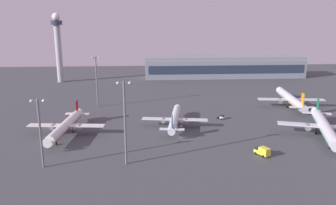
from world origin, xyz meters
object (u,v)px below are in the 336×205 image
at_px(airplane_near_gate, 66,125).
at_px(airplane_mid_apron, 324,126).
at_px(airplane_far_stand, 175,119).
at_px(catering_truck, 262,151).
at_px(pushback_tug, 222,117).
at_px(airplane_terminal_side, 291,99).
at_px(apron_light_central, 125,118).
at_px(apron_light_east, 40,128).
at_px(control_tower, 58,43).
at_px(apron_light_west, 97,79).

bearing_deg(airplane_near_gate, airplane_mid_apron, -179.87).
relative_size(airplane_far_stand, catering_truck, 5.97).
bearing_deg(pushback_tug, catering_truck, 48.67).
height_order(airplane_near_gate, airplane_terminal_side, airplane_terminal_side).
bearing_deg(airplane_far_stand, apron_light_central, -107.82).
height_order(catering_truck, apron_light_east, apron_light_east).
relative_size(control_tower, airplane_far_stand, 1.36).
distance_m(pushback_tug, apron_light_east, 83.84).
bearing_deg(airplane_far_stand, control_tower, 132.91).
relative_size(airplane_terminal_side, apron_light_east, 1.98).
distance_m(airplane_terminal_side, catering_truck, 73.14).
bearing_deg(apron_light_east, airplane_mid_apron, 11.78).
xyz_separation_m(airplane_terminal_side, apron_light_east, (-109.03, -67.82, 8.63)).
bearing_deg(airplane_near_gate, pushback_tug, -160.40).
height_order(airplane_far_stand, apron_light_west, apron_light_west).
relative_size(airplane_mid_apron, apron_light_east, 1.99).
relative_size(airplane_far_stand, pushback_tug, 10.47).
bearing_deg(catering_truck, apron_light_west, 106.24).
bearing_deg(airplane_mid_apron, airplane_far_stand, 1.98).
relative_size(airplane_near_gate, catering_truck, 6.54).
bearing_deg(pushback_tug, apron_light_west, -71.24).
height_order(catering_truck, apron_light_west, apron_light_west).
relative_size(airplane_mid_apron, pushback_tug, 12.69).
xyz_separation_m(airplane_mid_apron, pushback_tug, (-34.91, 26.52, -3.33)).
relative_size(airplane_mid_apron, apron_light_west, 1.66).
height_order(airplane_far_stand, pushback_tug, airplane_far_stand).
height_order(airplane_far_stand, airplane_terminal_side, airplane_terminal_side).
height_order(control_tower, pushback_tug, control_tower).
relative_size(catering_truck, apron_light_east, 0.27).
height_order(airplane_terminal_side, apron_light_west, apron_light_west).
bearing_deg(apron_light_west, airplane_near_gate, -98.65).
height_order(airplane_near_gate, catering_truck, airplane_near_gate).
distance_m(airplane_mid_apron, airplane_far_stand, 60.22).
relative_size(airplane_far_stand, apron_light_east, 1.64).
bearing_deg(apron_light_west, control_tower, 116.39).
distance_m(airplane_terminal_side, pushback_tug, 45.93).
bearing_deg(apron_light_east, apron_light_west, 84.68).
bearing_deg(airplane_mid_apron, control_tower, -25.67).
xyz_separation_m(control_tower, airplane_terminal_side, (139.03, -81.73, -23.88)).
height_order(airplane_far_stand, apron_light_central, apron_light_central).
xyz_separation_m(control_tower, catering_truck, (102.21, -144.87, -26.58)).
bearing_deg(apron_light_west, apron_light_east, -95.32).
bearing_deg(airplane_terminal_side, pushback_tug, -147.44).
relative_size(apron_light_east, apron_light_west, 0.84).
xyz_separation_m(airplane_far_stand, apron_light_west, (-37.92, 36.67, 11.59)).
xyz_separation_m(airplane_near_gate, pushback_tug, (67.50, 17.07, -2.80)).
xyz_separation_m(airplane_mid_apron, airplane_far_stand, (-57.77, 16.96, -0.86)).
xyz_separation_m(airplane_far_stand, pushback_tug, (22.86, 9.56, -2.47)).
bearing_deg(airplane_far_stand, airplane_near_gate, -161.51).
height_order(airplane_near_gate, apron_light_west, apron_light_west).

